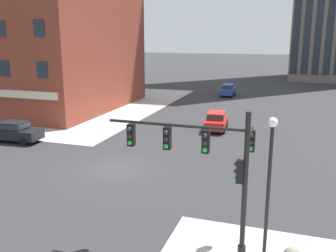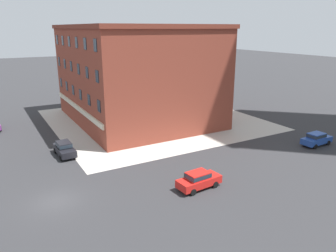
{
  "view_description": "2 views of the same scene",
  "coord_description": "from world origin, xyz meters",
  "px_view_note": "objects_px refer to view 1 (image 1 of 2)",
  "views": [
    {
      "loc": [
        10.51,
        -20.89,
        8.55
      ],
      "look_at": [
        3.19,
        1.25,
        2.87
      ],
      "focal_mm": 39.85,
      "sensor_mm": 36.0,
      "label": 1
    },
    {
      "loc": [
        27.54,
        -4.17,
        14.82
      ],
      "look_at": [
        -1.69,
        12.47,
        4.72
      ],
      "focal_mm": 35.03,
      "sensor_mm": 36.0,
      "label": 2
    }
  ],
  "objects_px": {
    "traffic_signal_main": "(213,162)",
    "car_main_southbound_near": "(216,120)",
    "car_cross_westbound": "(14,131)",
    "street_lamp_corner_near": "(269,174)",
    "car_main_southbound_far": "(228,89)"
  },
  "relations": [
    {
      "from": "traffic_signal_main",
      "to": "street_lamp_corner_near",
      "type": "height_order",
      "value": "traffic_signal_main"
    },
    {
      "from": "traffic_signal_main",
      "to": "car_main_southbound_near",
      "type": "xyz_separation_m",
      "value": [
        -3.66,
        19.81,
        -2.87
      ]
    },
    {
      "from": "car_main_southbound_far",
      "to": "car_cross_westbound",
      "type": "height_order",
      "value": "same"
    },
    {
      "from": "traffic_signal_main",
      "to": "car_main_southbound_near",
      "type": "distance_m",
      "value": 20.35
    },
    {
      "from": "car_main_southbound_near",
      "to": "car_main_southbound_far",
      "type": "bearing_deg",
      "value": 96.45
    },
    {
      "from": "car_main_southbound_near",
      "to": "car_cross_westbound",
      "type": "height_order",
      "value": "same"
    },
    {
      "from": "car_main_southbound_near",
      "to": "car_cross_westbound",
      "type": "relative_size",
      "value": 1.01
    },
    {
      "from": "traffic_signal_main",
      "to": "car_main_southbound_far",
      "type": "xyz_separation_m",
      "value": [
        -5.96,
        40.13,
        -2.87
      ]
    },
    {
      "from": "street_lamp_corner_near",
      "to": "car_main_southbound_near",
      "type": "distance_m",
      "value": 20.78
    },
    {
      "from": "car_cross_westbound",
      "to": "traffic_signal_main",
      "type": "bearing_deg",
      "value": -29.61
    },
    {
      "from": "street_lamp_corner_near",
      "to": "car_main_southbound_far",
      "type": "bearing_deg",
      "value": 101.4
    },
    {
      "from": "car_main_southbound_far",
      "to": "car_main_southbound_near",
      "type": "bearing_deg",
      "value": -83.55
    },
    {
      "from": "car_main_southbound_near",
      "to": "car_cross_westbound",
      "type": "bearing_deg",
      "value": -148.38
    },
    {
      "from": "traffic_signal_main",
      "to": "car_cross_westbound",
      "type": "height_order",
      "value": "traffic_signal_main"
    },
    {
      "from": "car_main_southbound_far",
      "to": "street_lamp_corner_near",
      "type": "bearing_deg",
      "value": -78.6
    }
  ]
}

